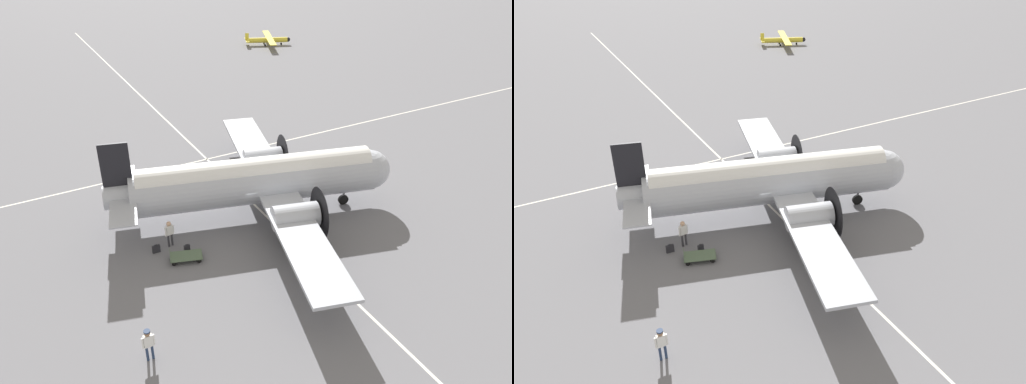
{
  "view_description": "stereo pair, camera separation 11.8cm",
  "coord_description": "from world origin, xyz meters",
  "views": [
    {
      "loc": [
        13.26,
        24.11,
        17.76
      ],
      "look_at": [
        0.0,
        0.0,
        1.75
      ],
      "focal_mm": 35.0,
      "sensor_mm": 36.0,
      "label": 1
    },
    {
      "loc": [
        13.16,
        24.16,
        17.76
      ],
      "look_at": [
        0.0,
        0.0,
        1.75
      ],
      "focal_mm": 35.0,
      "sensor_mm": 36.0,
      "label": 2
    }
  ],
  "objects": [
    {
      "name": "passenger_boarding",
      "position": [
        6.09,
        0.49,
        1.05
      ],
      "size": [
        0.58,
        0.27,
        1.71
      ],
      "rotation": [
        0.0,
        0.0,
        3.3
      ],
      "color": "#2D2D33",
      "rests_on": "ground_plane"
    },
    {
      "name": "apron_line_northsouth",
      "position": [
        -0.53,
        0.0,
        0.0
      ],
      "size": [
        0.16,
        120.0,
        0.01
      ],
      "color": "silver",
      "rests_on": "ground_plane"
    },
    {
      "name": "suitcase_upright_spare",
      "position": [
        7.06,
        0.72,
        0.25
      ],
      "size": [
        0.47,
        0.13,
        0.54
      ],
      "color": "#232328",
      "rests_on": "ground_plane"
    },
    {
      "name": "suitcase_near_door",
      "position": [
        5.46,
        1.53,
        0.24
      ],
      "size": [
        0.36,
        0.13,
        0.52
      ],
      "color": "#232328",
      "rests_on": "ground_plane"
    },
    {
      "name": "light_aircraft_distant",
      "position": [
        -23.3,
        -38.71,
        0.76
      ],
      "size": [
        6.55,
        8.47,
        1.75
      ],
      "rotation": [
        0.0,
        0.0,
        2.75
      ],
      "color": "yellow",
      "rests_on": "ground_plane"
    },
    {
      "name": "ground_plane",
      "position": [
        0.0,
        0.0,
        0.0
      ],
      "size": [
        300.0,
        300.0,
        0.0
      ],
      "primitive_type": "plane",
      "color": "slate"
    },
    {
      "name": "baggage_cart",
      "position": [
        5.81,
        2.23,
        0.27
      ],
      "size": [
        2.05,
        1.53,
        0.56
      ],
      "rotation": [
        0.0,
        0.0,
        2.82
      ],
      "color": "#4C6047",
      "rests_on": "ground_plane"
    },
    {
      "name": "airliner_main",
      "position": [
        -0.44,
        0.12,
        2.6
      ],
      "size": [
        18.35,
        22.53,
        6.03
      ],
      "rotation": [
        0.0,
        0.0,
        2.87
      ],
      "color": "#ADB2BC",
      "rests_on": "ground_plane"
    },
    {
      "name": "crew_foreground",
      "position": [
        9.89,
        8.18,
        1.1
      ],
      "size": [
        0.6,
        0.3,
        1.75
      ],
      "rotation": [
        0.0,
        0.0,
        -3.16
      ],
      "color": "navy",
      "rests_on": "ground_plane"
    },
    {
      "name": "apron_line_eastwest",
      "position": [
        0.0,
        -9.12,
        0.0
      ],
      "size": [
        120.0,
        0.16,
        0.01
      ],
      "color": "silver",
      "rests_on": "ground_plane"
    }
  ]
}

